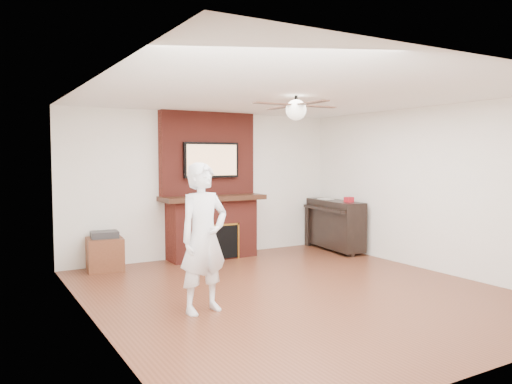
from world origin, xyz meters
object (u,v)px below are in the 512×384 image
fireplace (210,200)px  side_table (105,252)px  person (204,238)px  piano (335,224)px

fireplace → side_table: fireplace is taller
person → piano: person is taller
fireplace → piano: size_ratio=1.71×
piano → person: bearing=-142.2°
person → side_table: bearing=89.1°
fireplace → side_table: size_ratio=4.17×
person → side_table: 2.75m
fireplace → side_table: bearing=-177.9°
person → side_table: person is taller
piano → side_table: bearing=-179.8°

